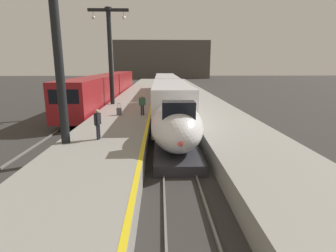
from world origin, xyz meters
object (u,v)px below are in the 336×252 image
object	(u,v)px
station_column_mid	(56,29)
rolling_suitcase	(119,111)
highspeed_train_main	(168,94)
passenger_mid_platform	(98,122)
regional_train_adjacent	(109,86)
station_column_far	(110,48)
passenger_near_edge	(142,103)

from	to	relation	value
station_column_mid	rolling_suitcase	world-z (taller)	station_column_mid
highspeed_train_main	passenger_mid_platform	distance (m)	15.66
regional_train_adjacent	passenger_mid_platform	distance (m)	24.16
regional_train_adjacent	rolling_suitcase	bearing A→B (deg)	-76.93
highspeed_train_main	regional_train_adjacent	world-z (taller)	regional_train_adjacent
highspeed_train_main	station_column_mid	world-z (taller)	station_column_mid
station_column_far	passenger_near_edge	size ratio (longest dim) A/B	5.64
passenger_mid_platform	rolling_suitcase	size ratio (longest dim) A/B	1.72
highspeed_train_main	passenger_mid_platform	size ratio (longest dim) A/B	22.07
station_column_mid	station_column_far	distance (m)	14.27
station_column_far	passenger_mid_platform	world-z (taller)	station_column_far
regional_train_adjacent	station_column_mid	size ratio (longest dim) A/B	3.82
regional_train_adjacent	rolling_suitcase	world-z (taller)	regional_train_adjacent
rolling_suitcase	passenger_mid_platform	bearing A→B (deg)	-90.48
highspeed_train_main	regional_train_adjacent	xyz separation A→B (m)	(-8.10, 8.80, 0.19)
highspeed_train_main	rolling_suitcase	size ratio (longest dim) A/B	37.98
station_column_far	rolling_suitcase	xyz separation A→B (m)	(1.65, -6.42, -5.40)
regional_train_adjacent	rolling_suitcase	xyz separation A→B (m)	(3.85, -16.60, -0.77)
passenger_mid_platform	regional_train_adjacent	bearing A→B (deg)	99.03
highspeed_train_main	regional_train_adjacent	distance (m)	11.96
station_column_far	passenger_near_edge	xyz separation A→B (m)	(3.57, -6.55, -4.72)
station_column_mid	passenger_near_edge	xyz separation A→B (m)	(3.57, 7.72, -4.74)
regional_train_adjacent	rolling_suitcase	size ratio (longest dim) A/B	37.27
rolling_suitcase	station_column_mid	bearing A→B (deg)	-101.89
passenger_mid_platform	station_column_mid	bearing A→B (deg)	-159.68
station_column_mid	station_column_far	bearing A→B (deg)	90.00
regional_train_adjacent	station_column_far	bearing A→B (deg)	-77.81
regional_train_adjacent	station_column_mid	distance (m)	24.98
highspeed_train_main	rolling_suitcase	world-z (taller)	highspeed_train_main
station_column_far	passenger_mid_platform	size ratio (longest dim) A/B	5.64
highspeed_train_main	regional_train_adjacent	bearing A→B (deg)	132.61
passenger_near_edge	highspeed_train_main	bearing A→B (deg)	73.60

